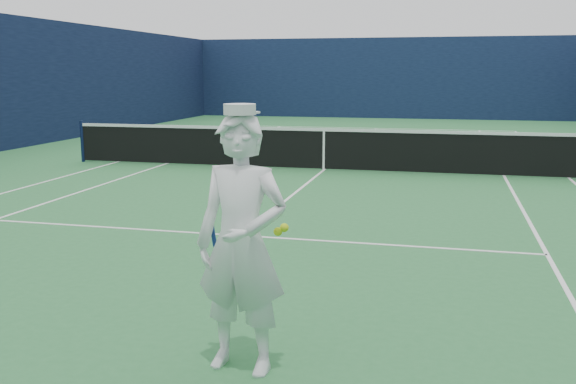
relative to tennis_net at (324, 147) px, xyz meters
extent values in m
plane|color=#2A6F39|center=(0.00, 0.00, -0.55)|extent=(80.00, 80.00, 0.00)
cube|color=white|center=(0.00, 11.88, -0.55)|extent=(11.03, 0.06, 0.01)
cube|color=white|center=(-5.49, 0.00, -0.55)|extent=(0.06, 23.83, 0.01)
cube|color=white|center=(5.49, 0.00, -0.55)|extent=(0.06, 23.83, 0.01)
cube|color=white|center=(-4.12, 0.00, -0.55)|extent=(0.06, 23.77, 0.01)
cube|color=white|center=(4.12, 0.00, -0.55)|extent=(0.06, 23.77, 0.01)
cube|color=white|center=(0.00, 6.40, -0.55)|extent=(8.23, 0.06, 0.01)
cube|color=white|center=(0.00, -6.40, -0.55)|extent=(8.23, 0.06, 0.01)
cube|color=white|center=(0.00, 0.00, -0.55)|extent=(0.06, 12.80, 0.01)
cube|color=white|center=(0.00, 11.73, -0.55)|extent=(0.06, 0.30, 0.01)
cube|color=#101B3A|center=(0.00, 18.00, 1.45)|extent=(20.12, 0.12, 4.00)
cylinder|color=#141E4C|center=(-6.40, 0.00, -0.02)|extent=(0.09, 0.09, 1.07)
cube|color=black|center=(0.00, 0.00, -0.05)|extent=(12.79, 0.02, 0.92)
cube|color=white|center=(0.00, 0.00, 0.42)|extent=(12.79, 0.04, 0.07)
cube|color=white|center=(0.00, 0.00, -0.08)|extent=(0.05, 0.03, 0.94)
imported|color=white|center=(1.29, -10.36, 0.46)|extent=(0.78, 0.56, 2.02)
cylinder|color=white|center=(1.29, -10.36, 1.49)|extent=(0.24, 0.24, 0.08)
cube|color=white|center=(1.30, -10.23, 1.46)|extent=(0.19, 0.12, 0.02)
cylinder|color=navy|center=(1.02, -10.25, 0.50)|extent=(0.04, 0.09, 0.22)
cube|color=#1E25A5|center=(1.02, -10.19, 0.32)|extent=(0.02, 0.02, 0.14)
torus|color=#1E25A5|center=(1.03, -10.13, 0.11)|extent=(0.30, 0.13, 0.29)
cube|color=beige|center=(1.03, -10.13, 0.11)|extent=(0.22, 0.03, 0.30)
sphere|color=#DFF11B|center=(1.56, -10.29, 0.56)|extent=(0.07, 0.07, 0.07)
sphere|color=#DFF11B|center=(1.60, -10.27, 0.59)|extent=(0.07, 0.07, 0.07)
camera|label=1|loc=(2.76, -14.89, 1.76)|focal=40.00mm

